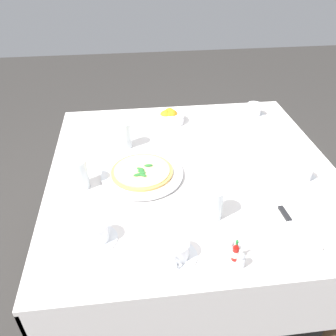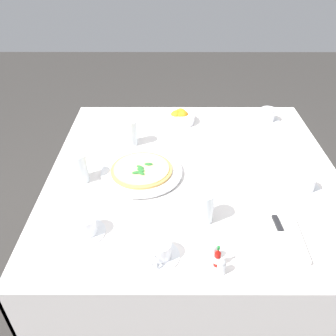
# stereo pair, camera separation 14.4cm
# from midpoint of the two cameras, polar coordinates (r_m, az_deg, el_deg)

# --- Properties ---
(ground_plane) EXTENTS (8.00, 8.00, 0.00)m
(ground_plane) POSITION_cam_midpoint_polar(r_m,az_deg,el_deg) (1.99, 1.05, -17.26)
(ground_plane) COLOR #33302D
(dining_table) EXTENTS (1.21, 1.21, 0.72)m
(dining_table) POSITION_cam_midpoint_polar(r_m,az_deg,el_deg) (1.55, 1.29, -3.66)
(dining_table) COLOR white
(dining_table) RESTS_ON ground_plane
(pizza_plate) EXTENTS (0.34, 0.34, 0.02)m
(pizza_plate) POSITION_cam_midpoint_polar(r_m,az_deg,el_deg) (1.43, -7.17, -1.07)
(pizza_plate) COLOR white
(pizza_plate) RESTS_ON dining_table
(pizza) EXTENTS (0.26, 0.26, 0.02)m
(pizza) POSITION_cam_midpoint_polar(r_m,az_deg,el_deg) (1.43, -7.21, -0.63)
(pizza) COLOR tan
(pizza) RESTS_ON pizza_plate
(coffee_cup_left_edge) EXTENTS (0.13, 0.13, 0.06)m
(coffee_cup_left_edge) POSITION_cam_midpoint_polar(r_m,az_deg,el_deg) (1.47, 18.69, -0.98)
(coffee_cup_left_edge) COLOR white
(coffee_cup_left_edge) RESTS_ON dining_table
(coffee_cup_near_left) EXTENTS (0.13, 0.13, 0.07)m
(coffee_cup_near_left) POSITION_cam_midpoint_polar(r_m,az_deg,el_deg) (1.18, -15.13, -10.42)
(coffee_cup_near_left) COLOR white
(coffee_cup_near_left) RESTS_ON dining_table
(coffee_cup_back_corner) EXTENTS (0.13, 0.13, 0.06)m
(coffee_cup_back_corner) POSITION_cam_midpoint_polar(r_m,az_deg,el_deg) (1.10, -2.37, -13.64)
(coffee_cup_back_corner) COLOR white
(coffee_cup_back_corner) RESTS_ON dining_table
(coffee_cup_near_right) EXTENTS (0.13, 0.13, 0.07)m
(coffee_cup_near_right) POSITION_cam_midpoint_polar(r_m,az_deg,el_deg) (1.92, 11.86, 9.25)
(coffee_cup_near_right) COLOR white
(coffee_cup_near_right) RESTS_ON dining_table
(water_glass_center_back) EXTENTS (0.07, 0.07, 0.12)m
(water_glass_center_back) POSITION_cam_midpoint_polar(r_m,az_deg,el_deg) (1.61, -9.80, 5.17)
(water_glass_center_back) COLOR white
(water_glass_center_back) RESTS_ON dining_table
(water_glass_right_edge) EXTENTS (0.07, 0.07, 0.12)m
(water_glass_right_edge) POSITION_cam_midpoint_polar(r_m,az_deg,el_deg) (1.21, 3.98, -6.23)
(water_glass_right_edge) COLOR white
(water_glass_right_edge) RESTS_ON dining_table
(water_glass_far_left) EXTENTS (0.07, 0.07, 0.13)m
(water_glass_far_left) POSITION_cam_midpoint_polar(r_m,az_deg,el_deg) (1.40, -17.26, -1.33)
(water_glass_far_left) COLOR white
(water_glass_far_left) RESTS_ON dining_table
(napkin_folded) EXTENTS (0.22, 0.14, 0.02)m
(napkin_folded) POSITION_cam_midpoint_polar(r_m,az_deg,el_deg) (1.25, 16.39, -9.36)
(napkin_folded) COLOR silver
(napkin_folded) RESTS_ON dining_table
(dinner_knife) EXTENTS (0.20, 0.03, 0.01)m
(dinner_knife) POSITION_cam_midpoint_polar(r_m,az_deg,el_deg) (1.23, 16.56, -8.98)
(dinner_knife) COLOR silver
(dinner_knife) RESTS_ON napkin_folded
(citrus_bowl) EXTENTS (0.15, 0.15, 0.07)m
(citrus_bowl) POSITION_cam_midpoint_polar(r_m,az_deg,el_deg) (1.82, -2.04, 8.41)
(citrus_bowl) COLOR white
(citrus_bowl) RESTS_ON dining_table
(hot_sauce_bottle) EXTENTS (0.02, 0.02, 0.08)m
(hot_sauce_bottle) POSITION_cam_midpoint_polar(r_m,az_deg,el_deg) (1.10, 7.31, -13.76)
(hot_sauce_bottle) COLOR #B7140F
(hot_sauce_bottle) RESTS_ON dining_table
(salt_shaker) EXTENTS (0.03, 0.03, 0.06)m
(salt_shaker) POSITION_cam_midpoint_polar(r_m,az_deg,el_deg) (1.09, 8.14, -15.11)
(salt_shaker) COLOR white
(salt_shaker) RESTS_ON dining_table
(pepper_shaker) EXTENTS (0.03, 0.03, 0.06)m
(pepper_shaker) POSITION_cam_midpoint_polar(r_m,az_deg,el_deg) (1.12, 6.43, -13.05)
(pepper_shaker) COLOR white
(pepper_shaker) RESTS_ON dining_table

